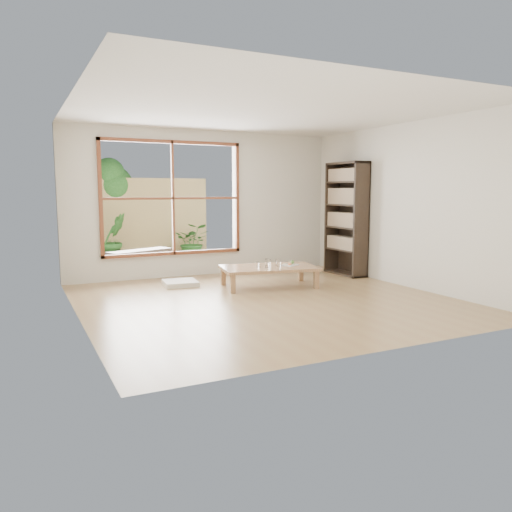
{
  "coord_description": "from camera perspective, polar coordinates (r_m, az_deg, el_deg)",
  "views": [
    {
      "loc": [
        -3.16,
        -6.13,
        1.53
      ],
      "look_at": [
        0.14,
        0.6,
        0.55
      ],
      "focal_mm": 35.0,
      "sensor_mm": 36.0,
      "label": 1
    }
  ],
  "objects": [
    {
      "name": "low_table",
      "position": [
        7.99,
        1.49,
        -1.48
      ],
      "size": [
        1.63,
        1.11,
        0.33
      ],
      "rotation": [
        0.0,
        0.0,
        -0.19
      ],
      "color": "#AF7A55",
      "rests_on": "ground"
    },
    {
      "name": "shrub_left",
      "position": [
        10.38,
        -16.05,
        1.81
      ],
      "size": [
        0.73,
        0.67,
        1.07
      ],
      "primitive_type": "imported",
      "rotation": [
        0.0,
        0.0,
        0.41
      ],
      "color": "#306B27",
      "rests_on": "deck"
    },
    {
      "name": "ground",
      "position": [
        7.06,
        1.15,
        -5.07
      ],
      "size": [
        5.0,
        5.0,
        0.0
      ],
      "primitive_type": "plane",
      "color": "#98784C",
      "rests_on": "ground"
    },
    {
      "name": "garden_tree",
      "position": [
        11.15,
        -16.53,
        7.65
      ],
      "size": [
        1.04,
        0.85,
        2.22
      ],
      "color": "#4C3D2D",
      "rests_on": "ground"
    },
    {
      "name": "garden_bench",
      "position": [
        9.66,
        -13.14,
        0.32
      ],
      "size": [
        1.3,
        0.83,
        0.4
      ],
      "rotation": [
        0.0,
        0.0,
        0.4
      ],
      "color": "#2F231A",
      "rests_on": "deck"
    },
    {
      "name": "glass_short",
      "position": [
        8.11,
        1.44,
        -0.72
      ],
      "size": [
        0.07,
        0.07,
        0.1
      ],
      "primitive_type": "cylinder",
      "color": "silver",
      "rests_on": "low_table"
    },
    {
      "name": "glass_mid",
      "position": [
        8.04,
        2.58,
        -0.75
      ],
      "size": [
        0.08,
        0.08,
        0.11
      ],
      "primitive_type": "cylinder",
      "color": "silver",
      "rests_on": "low_table"
    },
    {
      "name": "floor_cushion",
      "position": [
        8.24,
        -8.66,
        -3.06
      ],
      "size": [
        0.58,
        0.58,
        0.08
      ],
      "primitive_type": "cube",
      "rotation": [
        0.0,
        0.0,
        -0.1
      ],
      "color": "beige",
      "rests_on": "ground"
    },
    {
      "name": "shrub_right",
      "position": [
        10.88,
        -7.21,
        1.61
      ],
      "size": [
        0.93,
        0.88,
        0.81
      ],
      "primitive_type": "imported",
      "rotation": [
        0.0,
        0.0,
        -0.43
      ],
      "color": "#306B27",
      "rests_on": "deck"
    },
    {
      "name": "glass_small",
      "position": [
        8.03,
        0.16,
        -0.9
      ],
      "size": [
        0.06,
        0.06,
        0.07
      ],
      "primitive_type": "cylinder",
      "color": "silver",
      "rests_on": "low_table"
    },
    {
      "name": "glass_tall",
      "position": [
        7.9,
        1.29,
        -0.8
      ],
      "size": [
        0.07,
        0.07,
        0.13
      ],
      "primitive_type": "cylinder",
      "color": "silver",
      "rests_on": "low_table"
    },
    {
      "name": "bamboo_fence",
      "position": [
        11.01,
        -12.64,
        4.0
      ],
      "size": [
        2.8,
        0.06,
        1.8
      ],
      "primitive_type": "cube",
      "color": "tan",
      "rests_on": "ground"
    },
    {
      "name": "bookshelf",
      "position": [
        9.25,
        10.27,
        4.19
      ],
      "size": [
        0.33,
        0.92,
        2.04
      ],
      "primitive_type": "cube",
      "color": "#2F231A",
      "rests_on": "ground"
    },
    {
      "name": "deck",
      "position": [
        10.14,
        -11.17,
        -1.36
      ],
      "size": [
        2.8,
        2.0,
        0.05
      ],
      "primitive_type": "cube",
      "color": "#3D362C",
      "rests_on": "ground"
    },
    {
      "name": "food_tray",
      "position": [
        8.11,
        3.97,
        -0.95
      ],
      "size": [
        0.31,
        0.27,
        0.08
      ],
      "rotation": [
        0.0,
        0.0,
        0.43
      ],
      "color": "white",
      "rests_on": "low_table"
    }
  ]
}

